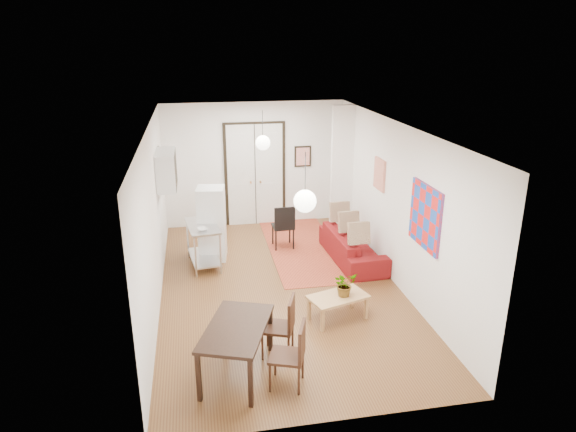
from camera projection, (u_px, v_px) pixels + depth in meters
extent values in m
plane|color=brown|center=(280.00, 287.00, 9.27)|extent=(7.00, 7.00, 0.00)
cube|color=white|center=(279.00, 127.00, 8.32)|extent=(4.20, 7.00, 0.02)
cube|color=white|center=(255.00, 164.00, 12.04)|extent=(4.20, 0.02, 2.90)
cube|color=white|center=(334.00, 313.00, 5.54)|extent=(4.20, 0.02, 2.90)
cube|color=white|center=(154.00, 219.00, 8.43)|extent=(0.02, 7.00, 2.90)
cube|color=white|center=(395.00, 204.00, 9.15)|extent=(0.02, 7.00, 2.90)
cube|color=white|center=(255.00, 175.00, 12.08)|extent=(1.44, 0.06, 2.50)
cube|color=white|center=(342.00, 171.00, 11.48)|extent=(0.50, 0.10, 2.90)
cube|color=silver|center=(166.00, 170.00, 9.71)|extent=(0.35, 1.00, 0.70)
cube|color=red|center=(425.00, 216.00, 7.92)|extent=(0.05, 1.00, 1.00)
cube|color=beige|center=(380.00, 174.00, 9.78)|extent=(0.05, 0.50, 0.60)
cube|color=red|center=(303.00, 156.00, 12.16)|extent=(0.40, 0.03, 0.50)
cube|color=#935E3D|center=(159.00, 162.00, 10.13)|extent=(0.03, 0.44, 0.54)
sphere|color=silver|center=(263.00, 143.00, 10.39)|extent=(0.30, 0.30, 0.30)
cylinder|color=black|center=(263.00, 123.00, 10.25)|extent=(0.01, 0.01, 0.50)
sphere|color=silver|center=(305.00, 201.00, 6.67)|extent=(0.30, 0.30, 0.30)
cylinder|color=black|center=(305.00, 171.00, 6.54)|extent=(0.01, 0.01, 0.50)
cube|color=#B44C2D|center=(302.00, 246.00, 11.06)|extent=(1.45, 3.83, 0.01)
imported|color=maroon|center=(352.00, 246.00, 10.31)|extent=(0.90, 2.08, 0.60)
cube|color=tan|center=(338.00, 297.00, 8.10)|extent=(1.03, 0.76, 0.04)
cube|color=tan|center=(316.00, 317.00, 7.91)|extent=(0.06, 0.06, 0.37)
cube|color=tan|center=(366.00, 312.00, 8.05)|extent=(0.06, 0.06, 0.37)
cube|color=tan|center=(310.00, 305.00, 8.29)|extent=(0.06, 0.06, 0.37)
cube|color=tan|center=(358.00, 300.00, 8.43)|extent=(0.06, 0.06, 0.37)
imported|color=#3E6B30|center=(345.00, 284.00, 8.04)|extent=(0.40, 0.43, 0.40)
cube|color=#B9BCBE|center=(202.00, 226.00, 9.91)|extent=(0.70, 1.16, 0.04)
cube|color=#B9BCBE|center=(204.00, 257.00, 10.13)|extent=(0.65, 1.12, 0.03)
cylinder|color=#B9BCBE|center=(192.00, 257.00, 9.53)|extent=(0.04, 0.04, 0.82)
cylinder|color=#B9BCBE|center=(217.00, 255.00, 9.61)|extent=(0.04, 0.04, 0.82)
cylinder|color=#B9BCBE|center=(191.00, 237.00, 10.48)|extent=(0.04, 0.04, 0.82)
cylinder|color=#B9BCBE|center=(214.00, 235.00, 10.56)|extent=(0.04, 0.04, 0.82)
imported|color=white|center=(203.00, 229.00, 9.62)|extent=(0.24, 0.24, 0.05)
imported|color=#5493B6|center=(199.00, 217.00, 10.10)|extent=(0.10, 0.10, 0.17)
cube|color=white|center=(212.00, 224.00, 10.25)|extent=(0.60, 0.60, 1.50)
cube|color=black|center=(236.00, 328.00, 6.66)|extent=(1.15, 1.48, 0.05)
cube|color=black|center=(215.00, 383.00, 6.16)|extent=(0.07, 0.07, 0.67)
cube|color=black|center=(268.00, 377.00, 6.27)|extent=(0.07, 0.07, 0.67)
cube|color=black|center=(211.00, 330.00, 7.28)|extent=(0.07, 0.07, 0.67)
cube|color=black|center=(256.00, 326.00, 7.39)|extent=(0.07, 0.07, 0.67)
cube|color=#351E10|center=(278.00, 327.00, 7.17)|extent=(0.54, 0.53, 0.04)
cube|color=#351E10|center=(275.00, 305.00, 7.27)|extent=(0.18, 0.40, 0.45)
cylinder|color=#351E10|center=(267.00, 349.00, 7.04)|extent=(0.03, 0.03, 0.43)
cylinder|color=#351E10|center=(292.00, 347.00, 7.10)|extent=(0.03, 0.03, 0.43)
cylinder|color=#351E10|center=(264.00, 335.00, 7.38)|extent=(0.03, 0.03, 0.43)
cylinder|color=#351E10|center=(288.00, 332.00, 7.44)|extent=(0.03, 0.03, 0.43)
cube|color=#351E10|center=(287.00, 356.00, 6.52)|extent=(0.54, 0.53, 0.04)
cube|color=#351E10|center=(284.00, 332.00, 6.62)|extent=(0.18, 0.40, 0.45)
cylinder|color=#351E10|center=(276.00, 381.00, 6.39)|extent=(0.03, 0.03, 0.43)
cylinder|color=#351E10|center=(303.00, 378.00, 6.45)|extent=(0.03, 0.03, 0.43)
cylinder|color=#351E10|center=(271.00, 364.00, 6.73)|extent=(0.03, 0.03, 0.43)
cylinder|color=#351E10|center=(297.00, 361.00, 6.79)|extent=(0.03, 0.03, 0.43)
cube|color=black|center=(283.00, 226.00, 10.90)|extent=(0.45, 0.45, 0.04)
cube|color=black|center=(281.00, 212.00, 11.01)|extent=(0.44, 0.05, 0.47)
cylinder|color=black|center=(276.00, 240.00, 10.77)|extent=(0.03, 0.03, 0.47)
cylinder|color=black|center=(293.00, 239.00, 10.84)|extent=(0.03, 0.03, 0.47)
cylinder|color=black|center=(273.00, 234.00, 11.12)|extent=(0.03, 0.03, 0.47)
cylinder|color=black|center=(290.00, 233.00, 11.19)|extent=(0.03, 0.03, 0.47)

